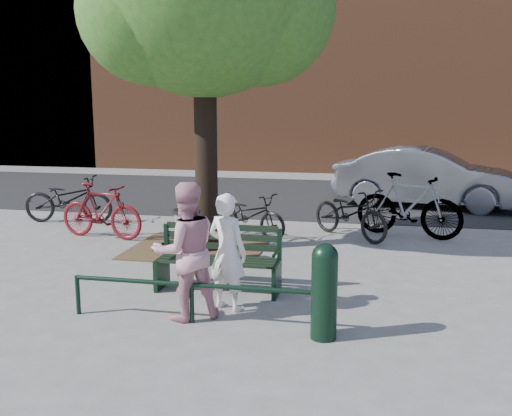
% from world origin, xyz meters
% --- Properties ---
extents(ground, '(90.00, 90.00, 0.00)m').
position_xyz_m(ground, '(0.00, 0.00, 0.00)').
color(ground, gray).
rests_on(ground, ground).
extents(dirt_pit, '(2.40, 2.00, 0.02)m').
position_xyz_m(dirt_pit, '(-1.00, 2.20, 0.01)').
color(dirt_pit, brown).
rests_on(dirt_pit, ground).
extents(road, '(40.00, 7.00, 0.01)m').
position_xyz_m(road, '(0.00, 8.50, 0.01)').
color(road, black).
rests_on(road, ground).
extents(townhouse_row, '(45.00, 4.00, 14.00)m').
position_xyz_m(townhouse_row, '(0.17, 16.00, 6.25)').
color(townhouse_row, brown).
rests_on(townhouse_row, ground).
extents(park_bench, '(1.74, 0.54, 0.97)m').
position_xyz_m(park_bench, '(-0.00, 0.08, 0.48)').
color(park_bench, black).
rests_on(park_bench, ground).
extents(guard_railing, '(3.06, 0.06, 0.51)m').
position_xyz_m(guard_railing, '(0.00, -1.20, 0.40)').
color(guard_railing, black).
rests_on(guard_railing, ground).
extents(person_left, '(0.65, 0.54, 1.52)m').
position_xyz_m(person_left, '(0.31, -0.66, 0.76)').
color(person_left, white).
rests_on(person_left, ground).
extents(person_right, '(1.05, 0.99, 1.70)m').
position_xyz_m(person_right, '(-0.11, -1.05, 0.85)').
color(person_right, '#CF8E98').
rests_on(person_right, ground).
extents(bollard, '(0.30, 0.30, 1.11)m').
position_xyz_m(bollard, '(1.60, -1.34, 0.59)').
color(bollard, black).
rests_on(bollard, ground).
extents(litter_bin, '(0.45, 0.45, 0.91)m').
position_xyz_m(litter_bin, '(-0.87, 1.26, 0.46)').
color(litter_bin, gray).
rests_on(litter_bin, ground).
extents(bicycle_a, '(2.06, 0.93, 1.05)m').
position_xyz_m(bicycle_a, '(-4.49, 3.89, 0.52)').
color(bicycle_a, black).
rests_on(bicycle_a, ground).
extents(bicycle_b, '(1.87, 0.79, 1.09)m').
position_xyz_m(bicycle_b, '(-3.09, 2.66, 0.55)').
color(bicycle_b, '#5A0C12').
rests_on(bicycle_b, ground).
extents(bicycle_c, '(1.80, 1.24, 0.90)m').
position_xyz_m(bicycle_c, '(-0.26, 3.30, 0.45)').
color(bicycle_c, black).
rests_on(bicycle_c, ground).
extents(bicycle_d, '(2.19, 1.23, 1.27)m').
position_xyz_m(bicycle_d, '(2.82, 3.98, 0.63)').
color(bicycle_d, gray).
rests_on(bicycle_d, ground).
extents(bicycle_e, '(1.87, 1.76, 1.00)m').
position_xyz_m(bicycle_e, '(1.70, 3.67, 0.50)').
color(bicycle_e, black).
rests_on(bicycle_e, ground).
extents(parked_car, '(4.81, 2.43, 1.51)m').
position_xyz_m(parked_car, '(3.46, 7.50, 0.76)').
color(parked_car, slate).
rests_on(parked_car, ground).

